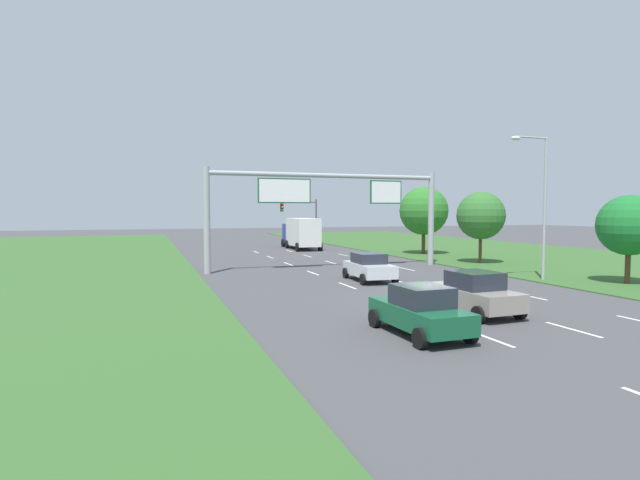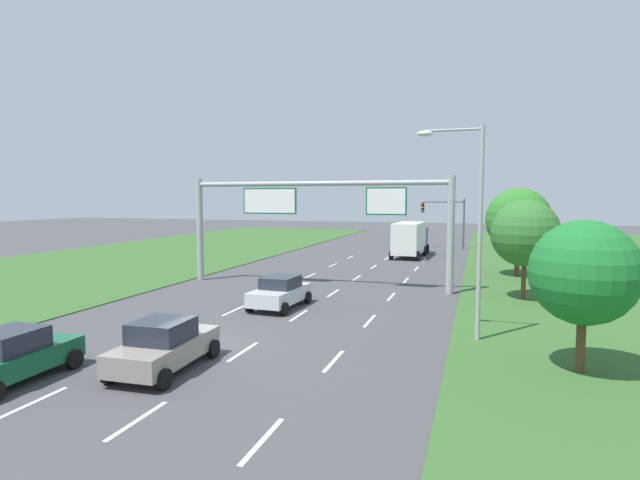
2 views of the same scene
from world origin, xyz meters
name	(u,v)px [view 1 (image 1 of 2)]	position (x,y,z in m)	size (l,w,h in m)	color
ground_plane	(434,303)	(0.00, 0.00, 0.00)	(200.00, 200.00, 0.00)	#424244
grass_verge_right	(598,264)	(21.00, 10.00, 0.03)	(24.00, 120.00, 0.06)	#335B28
lane_dashes_inner_left	(347,286)	(-1.75, 6.00, 0.00)	(0.14, 50.40, 0.01)	white
lane_dashes_inner_right	(404,283)	(1.75, 6.00, 0.00)	(0.14, 50.40, 0.01)	white
lane_dashes_slip	(456,280)	(5.25, 6.00, 0.00)	(0.14, 50.40, 0.01)	white
car_near_red	(369,267)	(0.21, 7.37, 0.82)	(2.34, 4.19, 1.63)	silver
car_lead_silver	(420,311)	(-3.66, -4.91, 0.82)	(2.09, 4.11, 1.66)	#145633
car_mid_lane	(473,293)	(0.15, -2.56, 0.84)	(2.28, 4.29, 1.70)	gray
box_truck	(301,233)	(3.67, 32.24, 1.79)	(2.92, 8.15, 3.33)	navy
sign_gantry	(328,200)	(-0.01, 13.87, 4.89)	(17.24, 0.44, 7.00)	#9EA0A5
traffic_light_mast	(302,213)	(6.43, 40.91, 3.87)	(4.76, 0.49, 5.60)	#47494F
street_lamp	(540,194)	(9.64, 4.13, 5.08)	(2.61, 0.32, 8.50)	#9EA0A5
roadside_tree_near	(629,225)	(13.21, 1.23, 3.31)	(3.37, 3.37, 5.01)	#513823
roadside_tree_mid	(481,216)	(12.42, 13.19, 3.75)	(3.70, 3.70, 5.61)	#513823
roadside_tree_far	(424,211)	(12.66, 22.01, 4.12)	(4.56, 4.56, 6.41)	#513823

